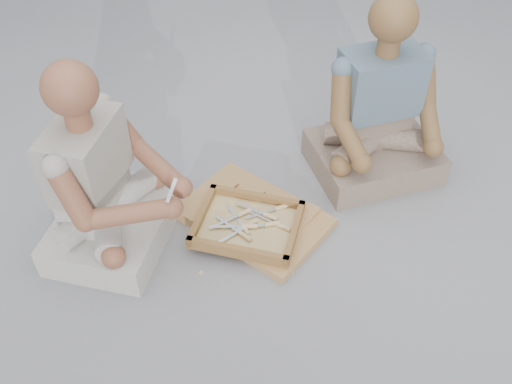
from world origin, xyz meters
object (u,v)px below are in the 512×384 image
at_px(carved_panel, 253,218).
at_px(tool_tray, 248,225).
at_px(craftsman, 104,188).
at_px(companion, 378,119).

height_order(carved_panel, tool_tray, tool_tray).
bearing_deg(tool_tray, craftsman, -155.01).
height_order(tool_tray, craftsman, craftsman).
xyz_separation_m(carved_panel, tool_tray, (0.01, -0.09, 0.04)).
bearing_deg(tool_tray, carved_panel, 97.12).
bearing_deg(tool_tray, companion, 60.69).
height_order(carved_panel, companion, companion).
distance_m(carved_panel, tool_tray, 0.10).
xyz_separation_m(tool_tray, craftsman, (-0.56, -0.26, 0.25)).
relative_size(carved_panel, tool_tray, 1.29).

